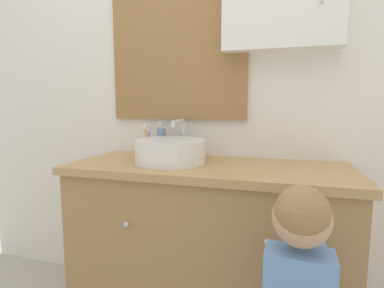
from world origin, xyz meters
The scene contains 5 objects.
wall_back centered at (0.01, 0.62, 1.29)m, with size 3.20×0.18×2.50m.
vanity_counter centered at (0.00, 0.34, 0.40)m, with size 1.28×0.51×0.80m.
sink_basin centered at (-0.18, 0.34, 0.86)m, with size 0.33×0.39×0.20m.
toothbrush_holder centered at (-0.38, 0.52, 0.85)m, with size 0.07×0.07×0.17m.
soap_dispenser centered at (-0.30, 0.52, 0.88)m, with size 0.05×0.05×0.19m.
Camera 1 is at (0.32, -0.98, 1.07)m, focal length 28.00 mm.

